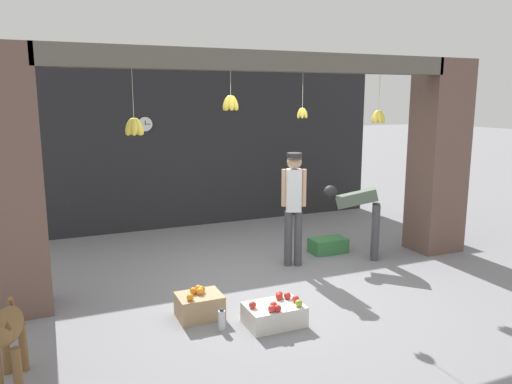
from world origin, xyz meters
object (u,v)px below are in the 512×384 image
dog (8,333)px  fruit_crate_oranges (199,305)px  worker_stooping (360,211)px  wall_clock (145,124)px  fruit_crate_apples (274,314)px  produce_box_green (328,245)px  shopkeeper (294,201)px  water_bottle (222,320)px

dog → fruit_crate_oranges: size_ratio=1.77×
worker_stooping → wall_clock: 3.94m
fruit_crate_apples → dog: bearing=-175.4°
dog → fruit_crate_oranges: 1.95m
produce_box_green → wall_clock: 3.73m
shopkeeper → water_bottle: (-1.59, -1.49, -0.83)m
worker_stooping → fruit_crate_apples: bearing=159.7°
shopkeeper → water_bottle: size_ratio=7.12×
shopkeeper → dog: bearing=49.1°
fruit_crate_oranges → produce_box_green: size_ratio=0.85×
fruit_crate_oranges → fruit_crate_apples: (0.67, -0.48, -0.02)m
fruit_crate_apples → water_bottle: (-0.55, 0.10, -0.01)m
shopkeeper → produce_box_green: shopkeeper is taller
fruit_crate_oranges → wall_clock: bearing=86.6°
fruit_crate_oranges → produce_box_green: 2.86m
shopkeeper → fruit_crate_oranges: 2.19m
fruit_crate_apples → fruit_crate_oranges: bearing=144.5°
worker_stooping → fruit_crate_apples: (-2.09, -1.50, -0.60)m
water_bottle → wall_clock: bearing=88.6°
shopkeeper → wall_clock: (-1.49, 2.70, 0.95)m
water_bottle → fruit_crate_apples: bearing=-10.5°
fruit_crate_oranges → wall_clock: size_ratio=1.83×
dog → wall_clock: wall_clock is taller
fruit_crate_oranges → produce_box_green: fruit_crate_oranges is taller
produce_box_green → wall_clock: size_ratio=2.15×
fruit_crate_apples → produce_box_green: fruit_crate_apples is taller
wall_clock → worker_stooping: bearing=-47.7°
dog → water_bottle: dog is taller
dog → fruit_crate_oranges: bearing=114.5°
dog → fruit_crate_apples: dog is taller
produce_box_green → fruit_crate_oranges: bearing=-150.1°
dog → worker_stooping: worker_stooping is taller
water_bottle → wall_clock: size_ratio=0.87×
dog → worker_stooping: 4.87m
water_bottle → produce_box_green: bearing=37.4°
fruit_crate_apples → produce_box_green: bearing=46.4°
dog → fruit_crate_apples: bearing=98.5°
worker_stooping → wall_clock: bearing=76.3°
fruit_crate_oranges → water_bottle: fruit_crate_oranges is taller
dog → fruit_crate_apples: size_ratio=1.41×
fruit_crate_oranges → water_bottle: size_ratio=2.11×
shopkeeper → water_bottle: shopkeeper is taller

